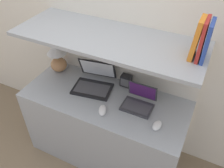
# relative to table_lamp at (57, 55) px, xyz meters

# --- Properties ---
(wall_back) EXTENTS (6.00, 0.05, 2.40)m
(wall_back) POSITION_rel_table_lamp_xyz_m (0.58, 0.19, 0.29)
(wall_back) COLOR silver
(wall_back) RESTS_ON ground_plane
(desk) EXTENTS (1.41, 0.59, 0.74)m
(desk) POSITION_rel_table_lamp_xyz_m (0.58, -0.17, -0.54)
(desk) COLOR #999EA3
(desk) RESTS_ON ground_plane
(back_riser) EXTENTS (1.41, 0.04, 1.25)m
(back_riser) POSITION_rel_table_lamp_xyz_m (0.58, 0.15, -0.28)
(back_riser) COLOR silver
(back_riser) RESTS_ON ground_plane
(shelf) EXTENTS (1.41, 0.53, 0.03)m
(shelf) POSITION_rel_table_lamp_xyz_m (0.58, -0.10, 0.36)
(shelf) COLOR #999EA3
(shelf) RESTS_ON back_riser
(table_lamp) EXTENTS (0.18, 0.18, 0.31)m
(table_lamp) POSITION_rel_table_lamp_xyz_m (0.00, 0.00, 0.00)
(table_lamp) COLOR #B27A4C
(table_lamp) RESTS_ON desk
(laptop_large) EXTENTS (0.38, 0.36, 0.22)m
(laptop_large) POSITION_rel_table_lamp_xyz_m (0.42, -0.06, -0.12)
(laptop_large) COLOR black
(laptop_large) RESTS_ON desk
(laptop_small) EXTENTS (0.24, 0.21, 0.18)m
(laptop_small) POSITION_rel_table_lamp_xyz_m (0.86, -0.12, -0.13)
(laptop_small) COLOR #333338
(laptop_small) RESTS_ON desk
(computer_mouse) EXTENTS (0.10, 0.13, 0.04)m
(computer_mouse) POSITION_rel_table_lamp_xyz_m (0.64, -0.31, -0.15)
(computer_mouse) COLOR white
(computer_mouse) RESTS_ON desk
(second_mouse) EXTENTS (0.07, 0.11, 0.04)m
(second_mouse) POSITION_rel_table_lamp_xyz_m (1.07, -0.27, -0.15)
(second_mouse) COLOR white
(second_mouse) RESTS_ON desk
(router_box) EXTENTS (0.09, 0.07, 0.11)m
(router_box) POSITION_rel_table_lamp_xyz_m (0.67, 0.07, -0.12)
(router_box) COLOR black
(router_box) RESTS_ON desk
(book_blue) EXTENTS (0.02, 0.16, 0.25)m
(book_blue) POSITION_rel_table_lamp_xyz_m (1.24, -0.10, 0.50)
(book_blue) COLOR #284293
(book_blue) RESTS_ON shelf
(book_red) EXTENTS (0.02, 0.16, 0.26)m
(book_red) POSITION_rel_table_lamp_xyz_m (1.21, -0.10, 0.50)
(book_red) COLOR #A82823
(book_red) RESTS_ON shelf
(book_orange) EXTENTS (0.05, 0.14, 0.26)m
(book_orange) POSITION_rel_table_lamp_xyz_m (1.17, -0.10, 0.50)
(book_orange) COLOR orange
(book_orange) RESTS_ON shelf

